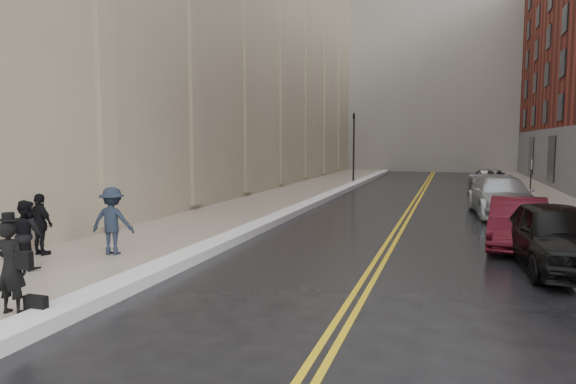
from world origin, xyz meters
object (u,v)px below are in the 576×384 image
Objects in this scene: pedestrian_main at (11,267)px; pedestrian_b at (112,221)px; car_silver_far at (491,181)px; car_maroon at (518,223)px; pedestrian_a at (27,234)px; car_silver_near at (501,196)px; pedestrian_c at (40,224)px; car_black at (557,236)px.

pedestrian_main is 4.69m from pedestrian_b.
car_silver_far is 28.51m from pedestrian_main.
pedestrian_b is (-10.32, -4.97, 0.31)m from car_maroon.
pedestrian_a is 0.91× the size of pedestrian_b.
pedestrian_a is at bearing -135.12° from car_silver_near.
pedestrian_main reaches higher than pedestrian_c.
pedestrian_c reaches higher than pedestrian_a.
car_black is 1.09× the size of car_maroon.
pedestrian_c reaches higher than car_black.
car_maroon is 0.85× the size of car_silver_far.
pedestrian_a is at bearing 55.37° from pedestrian_b.
car_silver_near is at bearing -140.26° from pedestrian_b.
pedestrian_c reaches higher than car_silver_far.
pedestrian_b reaches higher than pedestrian_a.
car_black is at bearing -90.85° from car_silver_far.
car_black is 12.96m from pedestrian_c.
pedestrian_main is (-9.46, -26.90, 0.24)m from car_silver_far.
car_maroon is at bearing 96.45° from car_black.
car_black is 11.14m from pedestrian_b.
car_silver_near reaches higher than car_maroon.
pedestrian_a is 2.13m from pedestrian_b.
car_silver_far is 26.20m from pedestrian_c.
car_silver_near is 17.48m from pedestrian_c.
pedestrian_a reaches higher than car_silver_near.
pedestrian_b reaches higher than pedestrian_c.
car_black is 9.54m from car_silver_near.
pedestrian_b reaches higher than car_silver_near.
car_black is 0.93× the size of car_silver_far.
pedestrian_b is at bearing -173.57° from car_black.
car_maroon is at bearing -96.75° from car_silver_near.
car_black is 2.98× the size of pedestrian_main.
car_silver_far is at bearing -103.35° from pedestrian_a.
car_silver_far is (0.44, 17.42, -0.01)m from car_maroon.
pedestrian_c is (-12.61, -3.01, 0.14)m from car_black.
car_maroon is at bearing -92.66° from car_silver_far.
pedestrian_main is at bearing -110.59° from car_silver_far.
car_silver_near is 17.89m from pedestrian_a.
pedestrian_a is 1.50m from pedestrian_c.
car_silver_far is 3.20× the size of pedestrian_c.
car_silver_far is at bearing -124.61° from pedestrian_b.
car_silver_near is 3.50× the size of pedestrian_a.
pedestrian_a is at bearing 136.07° from pedestrian_c.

